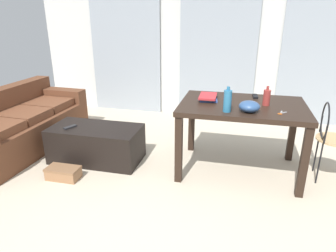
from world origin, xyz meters
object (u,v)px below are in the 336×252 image
object	(u,v)px
couch	(19,126)
book_stack	(208,97)
bottle_far	(227,101)
shoebox	(63,173)
tv_remote_on_table	(255,96)
craft_table	(242,113)
bowl	(249,106)
tv_remote_primary	(70,127)
coffee_table	(96,144)
wire_chair	(330,133)
bottle_near	(267,97)
scissors	(281,113)

from	to	relation	value
couch	book_stack	xyz separation A→B (m)	(2.38, 0.12, 0.50)
bottle_far	shoebox	distance (m)	1.86
tv_remote_on_table	craft_table	bearing A→B (deg)	-116.96
bowl	tv_remote_primary	bearing A→B (deg)	179.01
bowl	coffee_table	bearing A→B (deg)	176.19
wire_chair	tv_remote_primary	world-z (taller)	wire_chair
bottle_far	bowl	bearing A→B (deg)	12.55
bottle_near	shoebox	size ratio (longest dim) A/B	0.57
book_stack	scissors	size ratio (longest dim) A/B	2.59
bottle_far	scissors	distance (m)	0.52
wire_chair	tv_remote_primary	size ratio (longest dim) A/B	5.41
bowl	book_stack	distance (m)	0.54
coffee_table	bottle_near	xyz separation A→B (m)	(1.86, 0.15, 0.64)
couch	book_stack	distance (m)	2.43
couch	scissors	bearing A→B (deg)	-3.37
couch	bottle_near	bearing A→B (deg)	1.21
wire_chair	tv_remote_on_table	world-z (taller)	wire_chair
book_stack	tv_remote_primary	size ratio (longest dim) A/B	1.94
wire_chair	bottle_far	distance (m)	1.13
wire_chair	bottle_near	bearing A→B (deg)	-178.83
couch	scissors	xyz separation A→B (m)	(3.10, -0.18, 0.47)
wire_chair	book_stack	distance (m)	1.28
book_stack	bottle_near	bearing A→B (deg)	-5.59
couch	wire_chair	distance (m)	3.64
bottle_far	shoebox	size ratio (longest dim) A/B	0.70
bottle_far	book_stack	world-z (taller)	bottle_far
wire_chair	bottle_far	xyz separation A→B (m)	(-1.03, -0.32, 0.35)
coffee_table	tv_remote_on_table	size ratio (longest dim) A/B	6.78
craft_table	bowl	bearing A→B (deg)	-77.08
scissors	bottle_far	bearing A→B (deg)	-172.69
couch	tv_remote_primary	world-z (taller)	couch
tv_remote_on_table	scissors	world-z (taller)	tv_remote_on_table
craft_table	tv_remote_primary	distance (m)	1.93
tv_remote_on_table	book_stack	bearing A→B (deg)	-158.04
book_stack	tv_remote_on_table	distance (m)	0.55
coffee_table	tv_remote_primary	distance (m)	0.36
coffee_table	bottle_near	size ratio (longest dim) A/B	5.23
coffee_table	shoebox	size ratio (longest dim) A/B	3.00
couch	wire_chair	xyz separation A→B (m)	(3.63, 0.08, 0.22)
coffee_table	scissors	bearing A→B (deg)	-2.72
book_stack	craft_table	bearing A→B (deg)	-9.82
coffee_table	book_stack	bearing A→B (deg)	9.41
bowl	tv_remote_primary	world-z (taller)	bowl
wire_chair	scissors	world-z (taller)	wire_chair
bottle_far	book_stack	size ratio (longest dim) A/B	0.81
couch	tv_remote_on_table	size ratio (longest dim) A/B	12.36
couch	coffee_table	size ratio (longest dim) A/B	1.82
coffee_table	craft_table	distance (m)	1.70
craft_table	bottle_near	world-z (taller)	bottle_near
coffee_table	bowl	distance (m)	1.81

